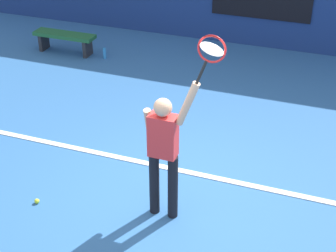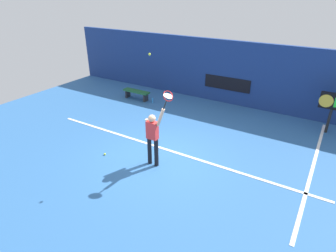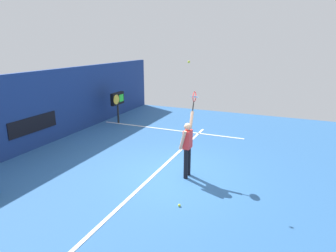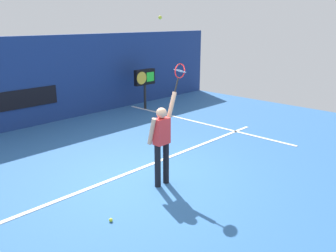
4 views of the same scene
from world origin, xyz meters
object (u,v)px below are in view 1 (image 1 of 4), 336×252
tennis_racket (211,52)px  water_bottle (105,53)px  spare_ball (37,201)px  court_bench (65,38)px  tennis_player (164,149)px

tennis_racket → water_bottle: (-3.52, 4.34, -2.22)m
tennis_racket → spare_ball: size_ratio=9.20×
spare_ball → water_bottle: bearing=105.5°
spare_ball → court_bench: bearing=115.6°
tennis_player → spare_ball: size_ratio=28.98×
water_bottle → spare_ball: size_ratio=3.53×
water_bottle → spare_ball: bearing=-74.5°
tennis_racket → spare_ball: (-2.20, -0.39, -2.31)m
tennis_player → court_bench: bearing=132.3°
court_bench → water_bottle: size_ratio=5.83×
court_bench → spare_ball: 5.25m
tennis_racket → spare_ball: 3.21m
tennis_player → court_bench: size_ratio=1.41×
tennis_player → water_bottle: (-2.98, 4.34, -0.89)m
tennis_racket → water_bottle: 6.01m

